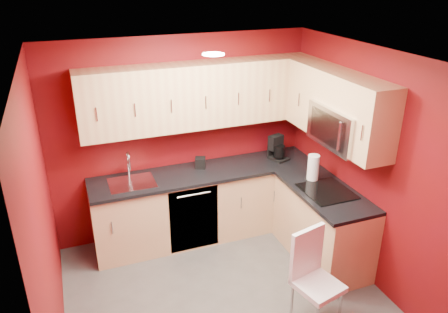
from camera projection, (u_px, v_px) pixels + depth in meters
floor at (225, 297)px, 4.61m from camera, size 3.20×3.20×0.00m
ceiling at (226, 59)px, 3.60m from camera, size 3.20×3.20×0.00m
wall_back at (182, 138)px, 5.39m from camera, size 3.20×0.00×3.20m
wall_front at (308, 296)px, 2.82m from camera, size 3.20×0.00×3.20m
wall_left at (44, 225)px, 3.58m from camera, size 0.00×3.00×3.00m
wall_right at (366, 167)px, 4.62m from camera, size 0.00×3.00×3.00m
base_cabinets_back at (206, 204)px, 5.52m from camera, size 2.80×0.60×0.87m
base_cabinets_right at (322, 225)px, 5.07m from camera, size 0.60×1.30×0.87m
countertop_back at (206, 172)px, 5.33m from camera, size 2.80×0.63×0.04m
countertop_right at (325, 192)px, 4.87m from camera, size 0.63×1.27×0.04m
upper_cabinets_back at (201, 95)px, 5.07m from camera, size 2.80×0.35×0.75m
upper_cabinets_right at (334, 99)px, 4.69m from camera, size 0.35×1.55×0.75m
microwave at (343, 127)px, 4.56m from camera, size 0.42×0.76×0.42m
cooktop at (327, 191)px, 4.83m from camera, size 0.50×0.55×0.01m
sink at (131, 179)px, 5.03m from camera, size 0.52×0.42×0.35m
dishwasher_front at (194, 219)px, 5.19m from camera, size 0.60×0.02×0.82m
downlight at (213, 54)px, 3.86m from camera, size 0.20×0.20×0.01m
coffee_maker at (279, 148)px, 5.56m from camera, size 0.26×0.30×0.31m
napkin_holder at (200, 163)px, 5.37m from camera, size 0.16×0.16×0.13m
paper_towel at (313, 168)px, 5.03m from camera, size 0.21×0.21×0.31m
dining_chair at (318, 281)px, 4.11m from camera, size 0.48×0.49×0.96m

